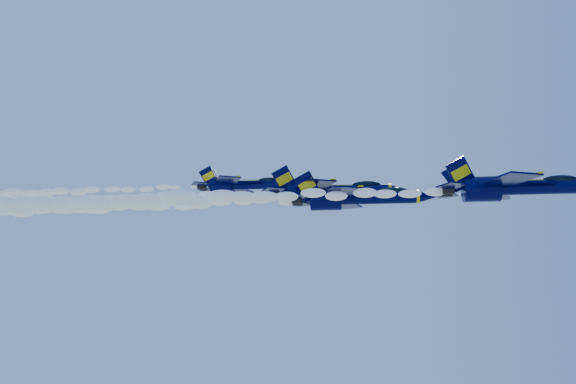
# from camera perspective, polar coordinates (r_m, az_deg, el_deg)

# --- Properties ---
(jet_lead) EXTENTS (17.59, 14.43, 6.54)m
(jet_lead) POSITION_cam_1_polar(r_m,az_deg,el_deg) (63.61, 22.11, 0.45)
(jet_lead) COLOR #000130
(smoke_trail_jet_lead) EXTENTS (57.62, 2.38, 2.14)m
(smoke_trail_jet_lead) POSITION_cam_1_polar(r_m,az_deg,el_deg) (64.06, -10.93, -0.76)
(smoke_trail_jet_lead) COLOR white
(jet_second) EXTENTS (17.31, 14.20, 6.43)m
(jet_second) POSITION_cam_1_polar(r_m,az_deg,el_deg) (67.24, 6.81, -0.59)
(jet_second) COLOR #000130
(smoke_trail_jet_second) EXTENTS (57.62, 2.34, 2.11)m
(smoke_trail_jet_second) POSITION_cam_1_polar(r_m,az_deg,el_deg) (76.08, -21.60, -1.53)
(smoke_trail_jet_second) COLOR white
(jet_third) EXTENTS (18.05, 14.80, 6.71)m
(jet_third) POSITION_cam_1_polar(r_m,az_deg,el_deg) (72.87, 4.30, 0.09)
(jet_third) COLOR #000130
(smoke_trail_jet_third) EXTENTS (57.62, 2.44, 2.20)m
(smoke_trail_jet_third) POSITION_cam_1_polar(r_m,az_deg,el_deg) (82.62, -21.90, -0.86)
(smoke_trail_jet_third) COLOR white
(jet_fourth) EXTENTS (15.31, 12.56, 5.69)m
(jet_fourth) POSITION_cam_1_polar(r_m,az_deg,el_deg) (83.96, -4.67, 0.72)
(jet_fourth) COLOR #000130
(smoke_trail_jet_fourth) EXTENTS (57.62, 2.07, 1.87)m
(smoke_trail_jet_fourth) POSITION_cam_1_polar(r_m,az_deg,el_deg) (97.07, -25.60, -0.15)
(smoke_trail_jet_fourth) COLOR white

